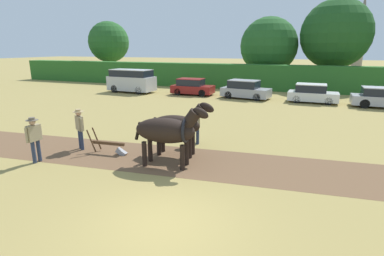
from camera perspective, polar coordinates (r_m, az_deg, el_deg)
The scene contains 18 objects.
ground_plane at distance 7.97m, azimuth -5.64°, elevation -17.70°, with size 240.00×240.00×0.00m, color #998447.
plowed_furrow_strip at distance 13.52m, azimuth -18.40°, elevation -4.30°, with size 23.67×3.16×0.01m, color brown.
hedgerow at distance 32.53m, azimuth 15.80°, elevation 9.19°, with size 66.46×1.79×2.62m, color #286023.
tree_far_left at distance 45.86m, azimuth -15.57°, elevation 15.49°, with size 5.68×5.68×7.95m.
tree_left at distance 36.63m, azimuth 14.42°, elevation 14.91°, with size 6.46×6.46×7.75m.
tree_center_left at distance 36.31m, azimuth 25.71°, elevation 15.81°, with size 7.20×7.20×9.30m.
church_spire at distance 68.45m, azimuth 29.47°, elevation 15.83°, with size 2.20×2.20×14.28m.
draft_horse_lead_left at distance 10.97m, azimuth -4.61°, elevation -0.51°, with size 2.91×1.21×2.37m.
draft_horse_lead_right at distance 12.12m, azimuth -2.59°, elevation 0.56°, with size 2.75×1.05×2.33m.
plow at distance 12.95m, azimuth -15.14°, elevation -3.40°, with size 1.71×0.50×1.13m.
farmer_at_plow at distance 13.75m, azimuth -20.63°, elevation 0.40°, with size 0.60×0.45×1.78m.
farmer_beside_team at distance 13.67m, azimuth 1.09°, elevation 0.99°, with size 0.42×0.63×1.68m.
farmer_onlooker_left at distance 12.87m, azimuth -27.87°, elevation -1.37°, with size 0.45×0.68×1.78m.
parked_van at distance 30.60m, azimuth -11.46°, elevation 8.83°, with size 4.75×2.28×2.25m.
parked_car_left at distance 28.46m, azimuth 0.03°, elevation 7.82°, with size 3.90×1.85×1.52m.
parked_car_center_left at distance 26.76m, azimuth 10.09°, elevation 7.20°, with size 4.37×2.45×1.59m.
parked_car_center at distance 26.21m, azimuth 21.93°, elevation 6.09°, with size 3.87×1.92×1.50m.
parked_car_center_right at distance 26.28m, azimuth 32.77°, elevation 4.83°, with size 4.51×1.81×1.50m.
Camera 1 is at (3.10, -5.95, 4.30)m, focal length 28.00 mm.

